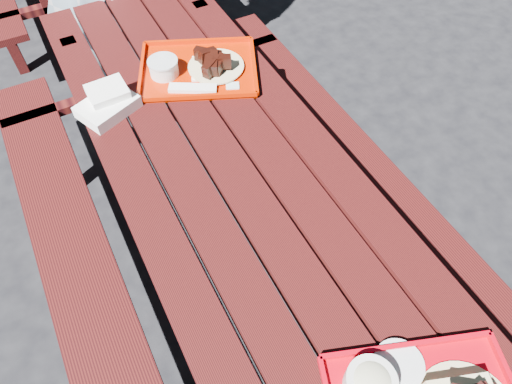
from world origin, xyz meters
The scene contains 4 objects.
ground centered at (0.00, 0.00, 0.00)m, with size 60.00×60.00×0.00m, color black.
picnic_table_near centered at (0.00, 0.00, 0.56)m, with size 1.41×2.40×0.75m.
far_tray centered at (0.09, 0.52, 0.77)m, with size 0.54×0.49×0.08m.
white_cloth centered at (-0.27, 0.47, 0.78)m, with size 0.24×0.21×0.08m.
Camera 1 is at (-0.38, -0.86, 1.89)m, focal length 32.00 mm.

